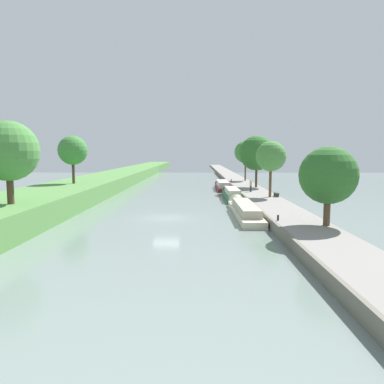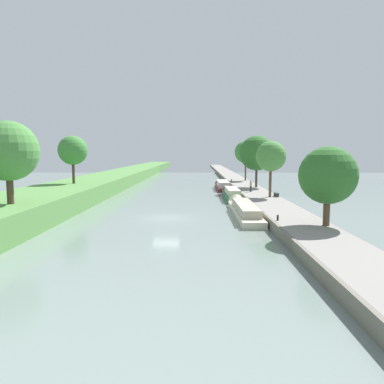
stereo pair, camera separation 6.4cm
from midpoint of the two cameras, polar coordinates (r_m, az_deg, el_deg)
name	(u,v)px [view 1 (the left image)]	position (r m, az deg, el deg)	size (l,w,h in m)	color
ground_plane	(166,218)	(35.21, -4.09, -4.04)	(160.00, 160.00, 0.00)	slate
left_grassy_bank	(27,206)	(38.55, -24.39, -2.06)	(8.65, 260.00, 2.17)	#518442
right_towpath	(283,214)	(35.97, 13.93, -3.30)	(4.13, 260.00, 0.85)	gray
stone_quay	(260,213)	(35.53, 10.49, -3.30)	(0.25, 260.00, 0.90)	#6B665B
narrowboat_cream	(244,209)	(37.18, 8.02, -2.70)	(2.02, 14.60, 1.99)	beige
narrowboat_green	(231,194)	(49.78, 6.13, -0.33)	(1.81, 11.42, 2.04)	#1E6033
narrowboat_maroon	(222,186)	(63.41, 4.70, 1.02)	(2.13, 11.87, 2.19)	maroon
tree_rightbank_near	(328,176)	(28.53, 20.42, 2.42)	(4.22, 4.22, 5.84)	brown
tree_rightbank_midnear	(271,156)	(45.23, 12.15, 5.44)	(3.64, 3.64, 6.77)	brown
tree_rightbank_midfar	(257,153)	(57.69, 10.02, 5.99)	(5.39, 5.39, 8.01)	#4C3828
tree_rightbank_far	(246,152)	(71.26, 8.34, 6.17)	(4.27, 4.27, 7.64)	brown
tree_leftbank_downstream	(73,150)	(50.66, -18.15, 6.17)	(3.81, 3.81, 6.27)	#4C3828
tree_leftbank_upstream	(8,151)	(32.17, -26.78, 5.70)	(4.72, 4.72, 6.55)	#4C3828
person_walking	(251,185)	(51.06, 9.12, 1.02)	(0.34, 0.34, 1.66)	#282D42
mooring_bollard_near	(278,218)	(29.87, 13.21, -3.93)	(0.16, 0.16, 0.45)	black
mooring_bollard_far	(231,180)	(68.63, 6.10, 1.81)	(0.16, 0.16, 0.45)	black
park_bench	(276,194)	(46.23, 12.98, -0.25)	(0.44, 1.50, 0.47)	#333338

